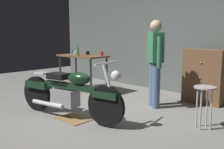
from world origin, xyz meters
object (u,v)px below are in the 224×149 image
(mug_white_ceramic, at_px, (75,52))
(mug_blue_enamel, at_px, (73,52))
(motorcycle, at_px, (68,92))
(mug_red_diner, at_px, (102,54))
(mug_black_matte, at_px, (87,53))
(person_standing, at_px, (155,60))
(storage_bin, at_px, (54,88))
(bottle, at_px, (78,52))
(wooden_dresser, at_px, (205,76))
(shop_stool, at_px, (205,96))
(mug_orange_travel, at_px, (87,52))

(mug_white_ceramic, relative_size, mug_blue_enamel, 0.98)
(motorcycle, bearing_deg, mug_blue_enamel, 129.91)
(mug_red_diner, distance_m, mug_black_matte, 0.48)
(motorcycle, xyz_separation_m, person_standing, (0.67, 1.56, 0.48))
(mug_blue_enamel, bearing_deg, mug_black_matte, -0.96)
(storage_bin, bearing_deg, motorcycle, -26.34)
(mug_black_matte, xyz_separation_m, bottle, (0.10, -0.39, 0.05))
(motorcycle, xyz_separation_m, storage_bin, (-1.61, 0.80, -0.28))
(storage_bin, distance_m, mug_white_ceramic, 1.12)
(motorcycle, height_order, wooden_dresser, wooden_dresser)
(shop_stool, xyz_separation_m, bottle, (-3.21, 0.22, 0.50))
(mug_white_ceramic, xyz_separation_m, mug_blue_enamel, (-0.25, 0.13, 0.00))
(shop_stool, height_order, mug_orange_travel, mug_orange_travel)
(mug_black_matte, xyz_separation_m, mug_white_ceramic, (-0.34, -0.12, 0.01))
(mug_red_diner, distance_m, mug_white_ceramic, 0.83)
(wooden_dresser, distance_m, mug_white_ceramic, 3.19)
(storage_bin, distance_m, bottle, 1.01)
(person_standing, bearing_deg, mug_blue_enamel, 35.64)
(person_standing, distance_m, mug_orange_travel, 2.23)
(motorcycle, relative_size, mug_red_diner, 19.77)
(storage_bin, bearing_deg, mug_blue_enamel, 114.80)
(storage_bin, relative_size, bottle, 1.83)
(person_standing, relative_size, mug_white_ceramic, 14.87)
(wooden_dresser, distance_m, mug_black_matte, 2.83)
(shop_stool, bearing_deg, wooden_dresser, 113.26)
(mug_red_diner, xyz_separation_m, mug_orange_travel, (-0.60, 0.06, 0.00))
(mug_black_matte, relative_size, mug_white_ceramic, 1.04)
(person_standing, relative_size, mug_blue_enamel, 14.63)
(shop_stool, relative_size, mug_orange_travel, 5.38)
(wooden_dresser, bearing_deg, storage_bin, -148.58)
(person_standing, xyz_separation_m, mug_blue_enamel, (-2.70, 0.14, 0.03))
(wooden_dresser, height_order, mug_orange_travel, wooden_dresser)
(mug_white_ceramic, distance_m, mug_blue_enamel, 0.28)
(mug_blue_enamel, height_order, bottle, bottle)
(shop_stool, distance_m, bottle, 3.25)
(storage_bin, relative_size, mug_red_diner, 4.01)
(person_standing, bearing_deg, shop_stool, -163.33)
(person_standing, distance_m, mug_red_diner, 1.63)
(bottle, bearing_deg, mug_white_ceramic, 148.25)
(mug_red_diner, height_order, mug_white_ceramic, mug_white_ceramic)
(mug_orange_travel, bearing_deg, person_standing, -5.82)
(motorcycle, relative_size, mug_white_ceramic, 19.30)
(wooden_dresser, xyz_separation_m, mug_black_matte, (-2.67, -0.85, 0.40))
(mug_red_diner, bearing_deg, motorcycle, -61.07)
(bottle, bearing_deg, mug_blue_enamel, 149.95)
(person_standing, bearing_deg, motorcycle, 105.54)
(storage_bin, bearing_deg, mug_red_diner, 54.82)
(mug_white_ceramic, distance_m, mug_orange_travel, 0.31)
(person_standing, relative_size, wooden_dresser, 1.52)
(motorcycle, distance_m, bottle, 1.95)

